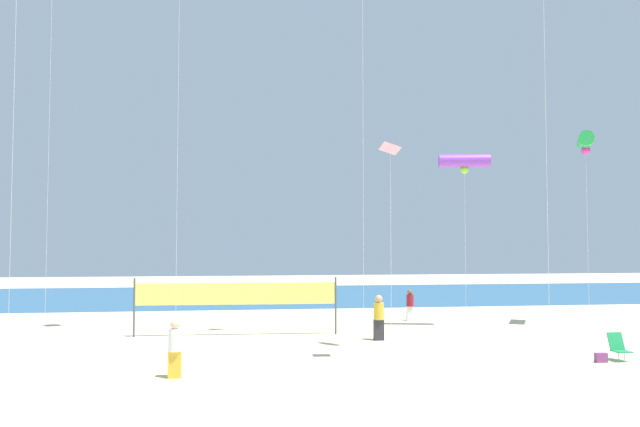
# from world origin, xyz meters

# --- Properties ---
(ground_plane) EXTENTS (120.00, 120.00, 0.00)m
(ground_plane) POSITION_xyz_m (0.00, 0.00, 0.00)
(ground_plane) COLOR beige
(ocean_band) EXTENTS (120.00, 20.00, 0.01)m
(ocean_band) POSITION_xyz_m (0.00, 31.59, 0.00)
(ocean_band) COLOR #28608C
(ocean_band) RESTS_ON ground
(beachgoer_white_shirt) EXTENTS (0.38, 0.38, 1.66)m
(beachgoer_white_shirt) POSITION_xyz_m (-4.31, 3.65, 0.89)
(beachgoer_white_shirt) COLOR gold
(beachgoer_white_shirt) RESTS_ON ground
(beachgoer_maroon_shirt) EXTENTS (0.35, 0.35, 1.54)m
(beachgoer_maroon_shirt) POSITION_xyz_m (6.03, 15.48, 0.82)
(beachgoer_maroon_shirt) COLOR white
(beachgoer_maroon_shirt) RESTS_ON ground
(beachgoer_mustard_shirt) EXTENTS (0.41, 0.41, 1.78)m
(beachgoer_mustard_shirt) POSITION_xyz_m (3.03, 9.56, 0.95)
(beachgoer_mustard_shirt) COLOR #2D2D33
(beachgoer_mustard_shirt) RESTS_ON ground
(folding_beach_chair) EXTENTS (0.52, 0.65, 0.89)m
(folding_beach_chair) POSITION_xyz_m (9.79, 4.34, 0.47)
(folding_beach_chair) COLOR #1E8C4C
(folding_beach_chair) RESTS_ON ground
(volleyball_net) EXTENTS (8.37, 0.40, 2.40)m
(volleyball_net) POSITION_xyz_m (-2.54, 11.57, 1.64)
(volleyball_net) COLOR #4C4C51
(volleyball_net) RESTS_ON ground
(beach_handbag) EXTENTS (0.38, 0.19, 0.30)m
(beach_handbag) POSITION_xyz_m (9.03, 4.12, 0.15)
(beach_handbag) COLOR #7A3872
(beach_handbag) RESTS_ON ground
(kite_violet_tube) EXTENTS (2.37, 1.08, 7.89)m
(kite_violet_tube) POSITION_xyz_m (7.74, 12.42, 7.56)
(kite_violet_tube) COLOR silver
(kite_violet_tube) RESTS_ON ground
(kite_pink_diamond) EXTENTS (0.85, 0.85, 7.14)m
(kite_pink_diamond) POSITION_xyz_m (2.37, 4.98, 6.89)
(kite_pink_diamond) COLOR silver
(kite_pink_diamond) RESTS_ON ground
(kite_green_tube) EXTENTS (1.54, 2.05, 8.94)m
(kite_green_tube) POSITION_xyz_m (13.55, 12.16, 8.56)
(kite_green_tube) COLOR silver
(kite_green_tube) RESTS_ON ground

